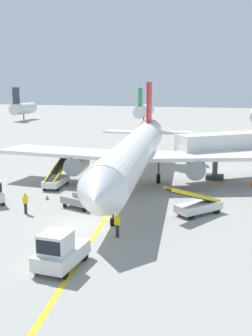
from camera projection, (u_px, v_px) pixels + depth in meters
ground_plane at (82, 225)px, 30.62m from camera, size 300.00×300.00×0.00m
taxi_line_yellow at (113, 207)px, 35.13m from camera, size 10.03×79.44×0.01m
airliner at (135, 152)px, 41.56m from camera, size 28.40×35.33×10.10m
jet_bridge at (241, 145)px, 45.50m from camera, size 11.67×9.75×4.85m
pushback_tug at (60, 251)px, 23.35m from camera, size 2.13×3.72×2.20m
belt_loader_forward_hold at (56, 179)px, 41.63m from camera, size 1.74×5.08×2.59m
belt_loader_aft_hold at (198, 205)px, 32.92m from camera, size 4.21×4.60×2.59m
baggage_cart_empty_trailing at (79, 202)px, 34.77m from camera, size 3.81×2.40×0.94m
ground_crew_marshaller at (117, 224)px, 28.10m from camera, size 0.36×0.24×1.70m
ground_crew_wing_walker at (25, 203)px, 33.11m from camera, size 0.36×0.24×1.70m
safety_cone_nose_left at (47, 197)px, 37.25m from camera, size 0.36×0.36×0.44m
safety_cone_wingtip_left at (221, 183)px, 42.61m from camera, size 0.36×0.36×0.44m
safety_cone_wingtip_right at (251, 184)px, 42.09m from camera, size 0.36×0.36×0.44m
safety_cone_tail_area at (114, 172)px, 47.79m from camera, size 0.36×0.36×0.44m
distant_aircraft_far_left at (23, 108)px, 115.09m from camera, size 3.00×10.10×8.80m
distant_aircraft_mid_left at (144, 111)px, 104.97m from camera, size 3.00×10.10×8.80m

